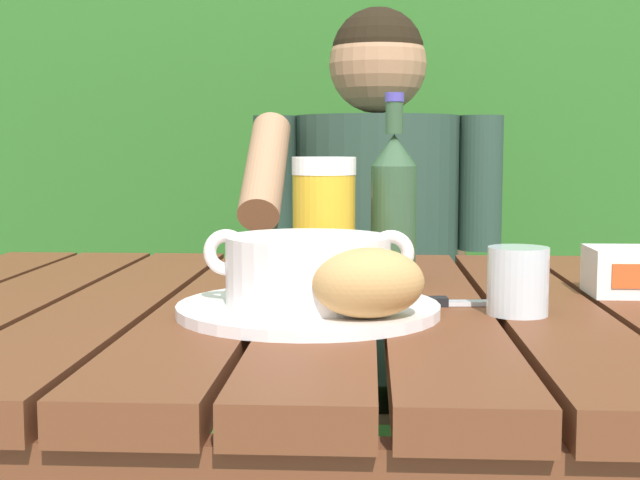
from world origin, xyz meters
TOP-DOWN VIEW (x-y plane):
  - dining_table at (-0.00, 0.00)m, footprint 1.12×0.87m
  - hedge_backdrop at (-0.06, 1.61)m, footprint 3.74×0.98m
  - chair_near_diner at (0.07, 0.88)m, footprint 0.42×0.47m
  - person_eating at (0.06, 0.67)m, footprint 0.48×0.47m
  - serving_plate at (-0.01, -0.10)m, footprint 0.28×0.28m
  - soup_bowl at (-0.01, -0.10)m, footprint 0.23×0.18m
  - bread_roll at (0.05, -0.17)m, footprint 0.13×0.11m
  - beer_glass at (-0.01, 0.11)m, footprint 0.08×0.08m
  - beer_bottle at (0.08, 0.15)m, footprint 0.06×0.06m
  - water_glass_small at (0.21, -0.09)m, footprint 0.07×0.07m
  - butter_tub at (0.37, 0.05)m, footprint 0.11×0.09m
  - table_knife at (0.14, -0.04)m, footprint 0.16×0.03m

SIDE VIEW (x-z plane):
  - chair_near_diner at x=0.07m, z-range -0.01..0.93m
  - dining_table at x=0.00m, z-range 0.28..1.05m
  - person_eating at x=0.06m, z-range 0.11..1.33m
  - table_knife at x=0.14m, z-range 0.77..0.78m
  - serving_plate at x=-0.01m, z-range 0.77..0.78m
  - butter_tub at x=0.37m, z-range 0.77..0.83m
  - water_glass_small at x=0.21m, z-range 0.77..0.84m
  - bread_roll at x=0.05m, z-range 0.78..0.85m
  - soup_bowl at x=-0.01m, z-range 0.78..0.86m
  - beer_glass at x=-0.01m, z-range 0.77..0.94m
  - beer_bottle at x=0.08m, z-range 0.75..1.00m
  - hedge_backdrop at x=-0.06m, z-range -0.10..2.50m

